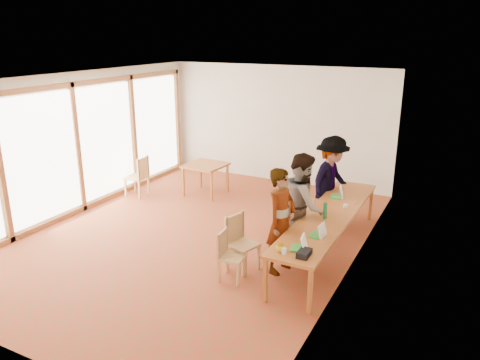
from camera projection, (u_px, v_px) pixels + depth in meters
name	position (u px, v px, depth m)	size (l,w,h in m)	color
ground	(196.00, 235.00, 9.12)	(8.00, 8.00, 0.00)	brown
wall_back	(278.00, 124.00, 12.06)	(6.00, 0.10, 3.00)	beige
wall_front	(3.00, 244.00, 5.28)	(6.00, 0.10, 3.00)	beige
wall_right	(355.00, 184.00, 7.37)	(0.10, 8.00, 3.00)	beige
window_wall	(77.00, 144.00, 9.96)	(0.10, 8.00, 3.00)	white
ceiling	(192.00, 77.00, 8.21)	(6.00, 8.00, 0.04)	white
communal_table	(329.00, 217.00, 8.16)	(0.80, 4.00, 0.75)	#A56224
side_table	(205.00, 167.00, 11.24)	(0.90, 0.90, 0.75)	#A56224
chair_near	(227.00, 250.00, 7.38)	(0.41, 0.41, 0.43)	#E4B772
chair_mid	(239.00, 236.00, 7.71)	(0.54, 0.54, 0.49)	#E4B772
chair_far	(297.00, 195.00, 9.49)	(0.58, 0.58, 0.54)	#E4B772
chair_empty	(306.00, 200.00, 9.39)	(0.54, 0.54, 0.48)	#E4B772
chair_spare	(140.00, 172.00, 11.10)	(0.49, 0.49, 0.52)	#E4B772
person_near	(281.00, 221.00, 7.52)	(0.64, 0.42, 1.76)	gray
person_mid	(302.00, 205.00, 8.08)	(0.90, 0.70, 1.85)	gray
person_far	(331.00, 181.00, 9.37)	(1.19, 0.69, 1.85)	gray
laptop_near	(301.00, 245.00, 6.81)	(0.27, 0.30, 0.22)	green
laptop_mid	(319.00, 233.00, 7.24)	(0.24, 0.27, 0.22)	green
laptop_far	(339.00, 194.00, 8.96)	(0.29, 0.31, 0.23)	green
yellow_mug	(280.00, 248.00, 6.74)	(0.13, 0.13, 0.10)	gold
green_bottle	(325.00, 211.00, 7.91)	(0.07, 0.07, 0.28)	#1B7C47
clear_glass	(284.00, 251.00, 6.67)	(0.07, 0.07, 0.09)	silver
condiment_cup	(345.00, 206.00, 8.44)	(0.08, 0.08, 0.06)	white
pink_phone	(355.00, 203.00, 8.67)	(0.05, 0.10, 0.01)	#D23661
black_pouch	(304.00, 253.00, 6.60)	(0.16, 0.26, 0.09)	black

